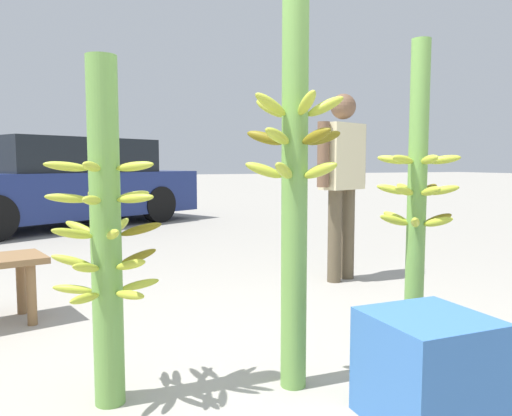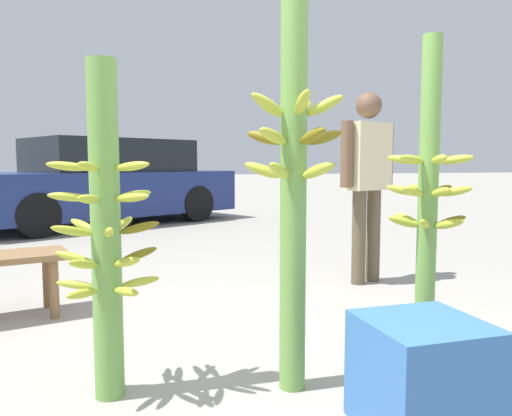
{
  "view_description": "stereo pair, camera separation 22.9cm",
  "coord_description": "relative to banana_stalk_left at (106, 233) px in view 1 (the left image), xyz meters",
  "views": [
    {
      "loc": [
        -0.92,
        -1.84,
        1.03
      ],
      "look_at": [
        -0.06,
        0.27,
        0.82
      ],
      "focal_mm": 35.0,
      "sensor_mm": 36.0,
      "label": 1
    },
    {
      "loc": [
        -0.71,
        -1.92,
        1.03
      ],
      "look_at": [
        -0.06,
        0.27,
        0.82
      ],
      "focal_mm": 35.0,
      "sensor_mm": 36.0,
      "label": 2
    }
  ],
  "objects": [
    {
      "name": "produce_crate",
      "position": [
        1.14,
        -0.64,
        -0.52
      ],
      "size": [
        0.43,
        0.43,
        0.43
      ],
      "color": "#386BB2",
      "rests_on": "ground_plane"
    },
    {
      "name": "parked_car",
      "position": [
        -0.05,
        6.47,
        -0.05
      ],
      "size": [
        4.72,
        3.65,
        1.41
      ],
      "rotation": [
        0.0,
        0.0,
        2.07
      ],
      "color": "navy",
      "rests_on": "ground_plane"
    },
    {
      "name": "vendor_person",
      "position": [
        2.12,
        1.56,
        0.22
      ],
      "size": [
        0.62,
        0.33,
        1.61
      ],
      "rotation": [
        0.0,
        0.0,
        -2.77
      ],
      "color": "brown",
      "rests_on": "ground_plane"
    },
    {
      "name": "banana_stalk_center",
      "position": [
        0.8,
        -0.15,
        0.18
      ],
      "size": [
        0.45,
        0.46,
        1.73
      ],
      "color": "#6B9E47",
      "rests_on": "ground_plane"
    },
    {
      "name": "banana_stalk_left",
      "position": [
        0.0,
        0.0,
        0.0
      ],
      "size": [
        0.47,
        0.47,
        1.46
      ],
      "color": "#6B9E47",
      "rests_on": "ground_plane"
    },
    {
      "name": "banana_stalk_right",
      "position": [
        1.57,
        -0.05,
        0.11
      ],
      "size": [
        0.42,
        0.42,
        1.66
      ],
      "color": "#6B9E47",
      "rests_on": "ground_plane"
    },
    {
      "name": "ground_plane",
      "position": [
        0.72,
        -0.29,
        -0.73
      ],
      "size": [
        80.0,
        80.0,
        0.0
      ],
      "primitive_type": "plane",
      "color": "#9E998E"
    }
  ]
}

